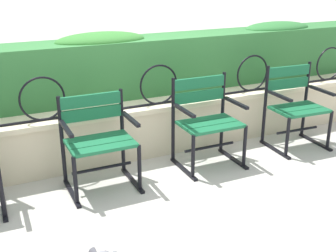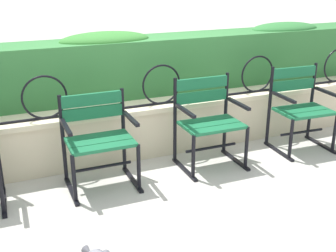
% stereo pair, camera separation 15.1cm
% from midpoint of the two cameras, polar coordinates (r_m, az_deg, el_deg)
% --- Properties ---
extents(ground_plane, '(60.00, 60.00, 0.00)m').
position_cam_midpoint_polar(ground_plane, '(3.96, 1.70, -7.98)').
color(ground_plane, '#BCB7AD').
extents(stone_wall, '(8.17, 0.41, 0.55)m').
position_cam_midpoint_polar(stone_wall, '(4.53, -2.59, -0.37)').
color(stone_wall, beige).
rests_on(stone_wall, ground).
extents(iron_arch_fence, '(7.61, 0.02, 0.42)m').
position_cam_midpoint_polar(iron_arch_fence, '(4.22, -6.36, 4.35)').
color(iron_arch_fence, black).
rests_on(iron_arch_fence, stone_wall).
extents(hedge_row, '(8.01, 0.53, 0.70)m').
position_cam_midpoint_polar(hedge_row, '(4.75, -4.76, 8.13)').
color(hedge_row, '#387A3D').
rests_on(hedge_row, stone_wall).
extents(park_chair_centre_left, '(0.61, 0.52, 0.83)m').
position_cam_midpoint_polar(park_chair_centre_left, '(3.85, -8.19, -1.47)').
color(park_chair_centre_left, '#19663D').
rests_on(park_chair_centre_left, ground).
extents(park_chair_centre_right, '(0.62, 0.53, 0.88)m').
position_cam_midpoint_polar(park_chair_centre_right, '(4.24, 6.41, 0.86)').
color(park_chair_centre_right, '#19663D').
rests_on(park_chair_centre_right, ground).
extents(park_chair_rightmost, '(0.62, 0.55, 0.89)m').
position_cam_midpoint_polar(park_chair_rightmost, '(4.86, 18.04, 2.51)').
color(park_chair_rightmost, '#19663D').
rests_on(park_chair_rightmost, ground).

